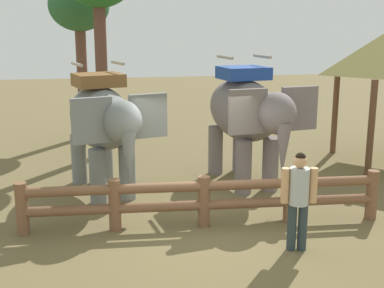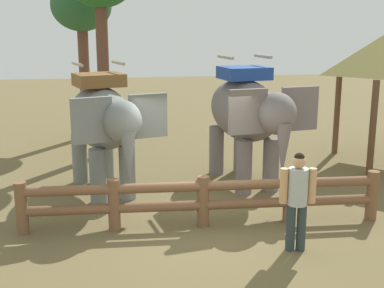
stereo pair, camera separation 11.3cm
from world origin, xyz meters
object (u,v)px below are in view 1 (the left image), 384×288
tourist_woman_in_black (299,194)px  tree_back_center (79,10)px  elephant_near_left (103,122)px  log_fence (204,198)px  elephant_center (247,114)px

tourist_woman_in_black → tree_back_center: bearing=111.4°
elephant_near_left → tourist_woman_in_black: bearing=-48.6°
log_fence → elephant_center: (1.60, 2.55, 1.23)m
elephant_near_left → tourist_woman_in_black: 5.17m
elephant_near_left → elephant_center: bearing=1.7°
log_fence → elephant_near_left: size_ratio=1.95×
elephant_near_left → tree_back_center: (-0.65, 6.47, 2.69)m
elephant_center → tourist_woman_in_black: size_ratio=2.12×
elephant_center → elephant_near_left: bearing=-178.3°
log_fence → tree_back_center: tree_back_center is taller
tree_back_center → log_fence: bearing=-73.8°
elephant_near_left → tree_back_center: size_ratio=0.68×
log_fence → elephant_center: size_ratio=1.90×
tree_back_center → elephant_center: bearing=-56.6°
elephant_near_left → log_fence: bearing=-51.5°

